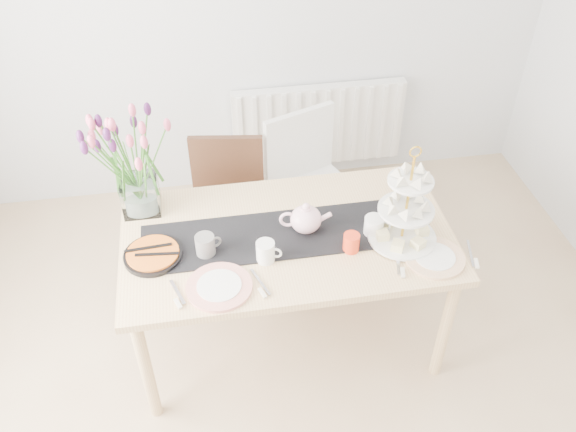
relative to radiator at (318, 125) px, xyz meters
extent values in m
plane|color=silver|center=(-0.50, 0.06, 0.85)|extent=(4.00, 0.00, 4.00)
cube|color=white|center=(0.00, 0.00, 0.00)|extent=(1.20, 0.08, 0.60)
cube|color=tan|center=(-0.46, -1.42, 0.28)|extent=(1.60, 0.90, 0.04)
cylinder|color=tan|center=(-1.19, -1.80, -0.09)|extent=(0.06, 0.06, 0.71)
cylinder|color=tan|center=(0.27, -1.80, -0.09)|extent=(0.06, 0.06, 0.71)
cylinder|color=tan|center=(-1.19, -1.04, -0.09)|extent=(0.06, 0.06, 0.71)
cylinder|color=tan|center=(0.27, -1.04, -0.09)|extent=(0.06, 0.06, 0.71)
cube|color=#341F13|center=(-0.72, -0.86, -0.02)|extent=(0.48, 0.48, 0.04)
cube|color=#341F13|center=(-0.69, -0.67, 0.20)|extent=(0.42, 0.10, 0.40)
cylinder|color=#341F13|center=(-0.92, -1.01, -0.24)|extent=(0.04, 0.04, 0.41)
cylinder|color=#341F13|center=(-0.57, -1.06, -0.24)|extent=(0.04, 0.04, 0.41)
cylinder|color=#341F13|center=(-0.87, -0.65, -0.24)|extent=(0.04, 0.04, 0.41)
cylinder|color=#341F13|center=(-0.51, -0.71, -0.24)|extent=(0.04, 0.04, 0.41)
cube|color=silver|center=(-0.17, -0.79, 0.02)|extent=(0.59, 0.59, 0.04)
cube|color=silver|center=(-0.25, -0.60, 0.26)|extent=(0.44, 0.20, 0.44)
cylinder|color=silver|center=(-0.28, -1.02, -0.22)|extent=(0.04, 0.04, 0.45)
cylinder|color=silver|center=(0.06, -0.89, -0.22)|extent=(0.04, 0.04, 0.45)
cylinder|color=silver|center=(-0.41, -0.69, -0.22)|extent=(0.04, 0.04, 0.45)
cylinder|color=silver|center=(-0.07, -0.56, -0.22)|extent=(0.04, 0.04, 0.45)
cube|color=black|center=(-0.46, -1.42, 0.30)|extent=(1.40, 0.35, 0.01)
cube|color=silver|center=(-1.15, -1.10, 0.39)|extent=(0.18, 0.18, 0.18)
cylinder|color=gold|center=(0.08, -1.54, 0.54)|extent=(0.01, 0.01, 0.48)
cylinder|color=white|center=(0.08, -1.54, 0.32)|extent=(0.33, 0.33, 0.01)
cylinder|color=white|center=(0.08, -1.54, 0.49)|extent=(0.26, 0.26, 0.01)
cylinder|color=white|center=(0.08, -1.54, 0.65)|extent=(0.21, 0.21, 0.01)
cylinder|color=white|center=(-0.05, -1.48, 0.35)|extent=(0.12, 0.12, 0.10)
cylinder|color=black|center=(-1.10, -1.47, 0.31)|extent=(0.27, 0.27, 0.02)
cylinder|color=orange|center=(-1.10, -1.47, 0.33)|extent=(0.24, 0.24, 0.01)
cylinder|color=slate|center=(-0.86, -1.49, 0.35)|extent=(0.11, 0.11, 0.11)
cylinder|color=white|center=(-0.59, -1.57, 0.35)|extent=(0.11, 0.11, 0.10)
cylinder|color=#F63C1B|center=(-0.18, -1.57, 0.35)|extent=(0.10, 0.10, 0.09)
cylinder|color=silver|center=(-0.81, -1.71, 0.31)|extent=(0.38, 0.38, 0.02)
cylinder|color=white|center=(0.19, -1.70, 0.31)|extent=(0.34, 0.34, 0.01)
camera|label=1|loc=(-0.82, -3.57, 2.28)|focal=38.00mm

